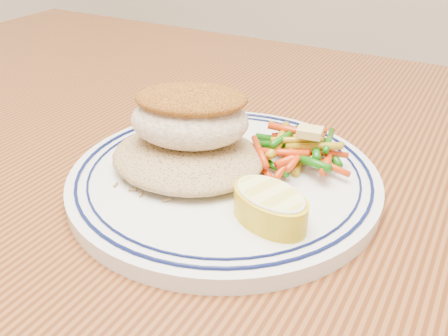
% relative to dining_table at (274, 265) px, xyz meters
% --- Properties ---
extents(dining_table, '(1.50, 0.90, 0.75)m').
position_rel_dining_table_xyz_m(dining_table, '(0.00, 0.00, 0.00)').
color(dining_table, '#532710').
rests_on(dining_table, ground).
extents(plate, '(0.29, 0.29, 0.02)m').
position_rel_dining_table_xyz_m(plate, '(-0.05, -0.03, 0.11)').
color(plate, white).
rests_on(plate, dining_table).
extents(rice_pilaf, '(0.15, 0.13, 0.03)m').
position_rel_dining_table_xyz_m(rice_pilaf, '(-0.08, -0.03, 0.13)').
color(rice_pilaf, '#9C7B4E').
rests_on(rice_pilaf, plate).
extents(fish_fillet, '(0.13, 0.11, 0.05)m').
position_rel_dining_table_xyz_m(fish_fillet, '(-0.08, -0.02, 0.16)').
color(fish_fillet, beige).
rests_on(fish_fillet, rice_pilaf).
extents(vegetable_pile, '(0.10, 0.10, 0.03)m').
position_rel_dining_table_xyz_m(vegetable_pile, '(0.00, 0.03, 0.13)').
color(vegetable_pile, '#B59113').
rests_on(vegetable_pile, plate).
extents(butter_pat, '(0.03, 0.02, 0.01)m').
position_rel_dining_table_xyz_m(butter_pat, '(0.02, 0.03, 0.15)').
color(butter_pat, '#E8D071').
rests_on(butter_pat, vegetable_pile).
extents(lemon_wedge, '(0.08, 0.08, 0.03)m').
position_rel_dining_table_xyz_m(lemon_wedge, '(0.02, -0.07, 0.13)').
color(lemon_wedge, yellow).
rests_on(lemon_wedge, plate).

